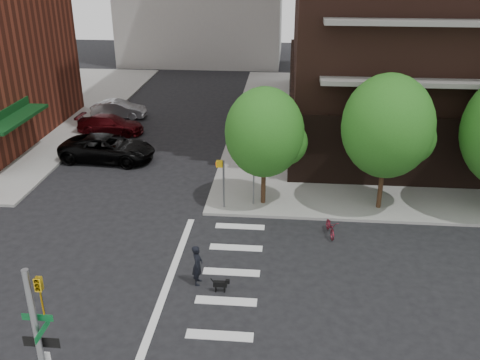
{
  "coord_description": "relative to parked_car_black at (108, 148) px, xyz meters",
  "views": [
    {
      "loc": [
        5.08,
        -16.9,
        12.65
      ],
      "look_at": [
        3.0,
        6.0,
        2.5
      ],
      "focal_mm": 40.0,
      "sensor_mm": 36.0,
      "label": 1
    }
  ],
  "objects": [
    {
      "name": "ground",
      "position": [
        6.15,
        -13.98,
        -0.82
      ],
      "size": [
        120.0,
        120.0,
        0.0
      ],
      "primitive_type": "plane",
      "color": "black",
      "rests_on": "ground"
    },
    {
      "name": "parked_car_black",
      "position": [
        0.0,
        0.0,
        0.0
      ],
      "size": [
        3.18,
        6.13,
        1.65
      ],
      "primitive_type": "imported",
      "rotation": [
        0.0,
        0.0,
        1.49
      ],
      "color": "black",
      "rests_on": "ground"
    },
    {
      "name": "crosswalk",
      "position": [
        8.36,
        -13.98,
        -0.82
      ],
      "size": [
        3.85,
        13.0,
        0.01
      ],
      "color": "silver",
      "rests_on": "ground"
    },
    {
      "name": "pedestrian_signal",
      "position": [
        8.47,
        -6.06,
        1.03
      ],
      "size": [
        2.18,
        0.67,
        2.6
      ],
      "color": "slate",
      "rests_on": "sidewalk_ne"
    },
    {
      "name": "dog",
      "position": [
        8.88,
        -13.35,
        -0.48
      ],
      "size": [
        0.65,
        0.19,
        0.55
      ],
      "rotation": [
        0.0,
        0.0,
        0.01
      ],
      "color": "black",
      "rests_on": "ground"
    },
    {
      "name": "parked_car_maroon",
      "position": [
        -1.49,
        5.19,
        -0.13
      ],
      "size": [
        2.05,
        4.81,
        1.38
      ],
      "primitive_type": "imported",
      "rotation": [
        0.0,
        0.0,
        1.55
      ],
      "color": "#3E070B",
      "rests_on": "ground"
    },
    {
      "name": "tree_b",
      "position": [
        16.15,
        -5.48,
        3.72
      ],
      "size": [
        4.5,
        4.5,
        6.65
      ],
      "color": "#301E11",
      "rests_on": "sidewalk_ne"
    },
    {
      "name": "tree_a",
      "position": [
        10.15,
        -5.48,
        3.22
      ],
      "size": [
        4.0,
        4.0,
        5.9
      ],
      "color": "#301E11",
      "rests_on": "sidewalk_ne"
    },
    {
      "name": "parked_car_silver",
      "position": [
        -2.05,
        9.06,
        -0.13
      ],
      "size": [
        1.6,
        4.29,
        1.4
      ],
      "primitive_type": "imported",
      "rotation": [
        0.0,
        0.0,
        1.6
      ],
      "color": "#9FA1A6",
      "rests_on": "ground"
    },
    {
      "name": "dog_walker",
      "position": [
        7.88,
        -12.87,
        0.04
      ],
      "size": [
        0.64,
        0.43,
        1.73
      ],
      "primitive_type": "imported",
      "rotation": [
        0.0,
        0.0,
        1.55
      ],
      "color": "black",
      "rests_on": "ground"
    },
    {
      "name": "scooter",
      "position": [
        13.49,
        -8.35,
        -0.41
      ],
      "size": [
        0.76,
        1.63,
        0.82
      ],
      "primitive_type": "imported",
      "rotation": [
        0.0,
        0.0,
        0.14
      ],
      "color": "maroon",
      "rests_on": "ground"
    }
  ]
}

